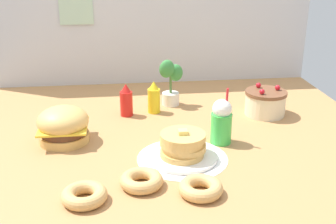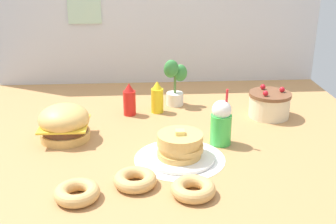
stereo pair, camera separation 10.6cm
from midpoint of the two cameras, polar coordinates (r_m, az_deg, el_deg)
The scene contains 13 objects.
ground_plane at distance 2.04m, azimuth -1.27°, elevation -5.06°, with size 2.20×2.14×0.02m, color #B27F4C.
back_wall at distance 2.92m, azimuth -3.42°, elevation 13.00°, with size 2.20×0.04×0.94m.
doily_mat at distance 1.94m, azimuth 0.37°, elevation -6.22°, with size 0.41×0.41×0.00m, color white.
burger at distance 2.14m, azimuth -15.21°, elevation -1.75°, with size 0.25×0.25×0.18m.
pancake_stack at distance 1.91m, azimuth 0.37°, elevation -4.78°, with size 0.32×0.32×0.14m.
layer_cake at distance 2.46m, azimuth 11.70°, elevation 1.25°, with size 0.23×0.23×0.17m.
ketchup_bottle at distance 2.41m, azimuth -6.86°, elevation 1.47°, with size 0.07×0.07×0.19m.
mustard_bottle at distance 2.44m, azimuth -3.14°, elevation 1.87°, with size 0.07×0.07×0.19m.
cream_soda_cup at distance 2.06m, azimuth 5.72°, elevation -1.30°, with size 0.10×0.10×0.28m.
donut_pink_glaze at distance 1.67m, azimuth -12.97°, elevation -10.81°, with size 0.17×0.17×0.05m.
donut_chocolate at distance 1.72m, azimuth -5.35°, elevation -9.10°, with size 0.17×0.17×0.05m.
donut_vanilla at distance 1.67m, azimuth 2.55°, elevation -10.13°, with size 0.17×0.17×0.05m.
potted_plant at distance 2.54m, azimuth -0.92°, elevation 4.25°, with size 0.14×0.10×0.29m.
Camera 1 is at (-0.22, -1.82, 0.90)m, focal length 45.53 mm.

